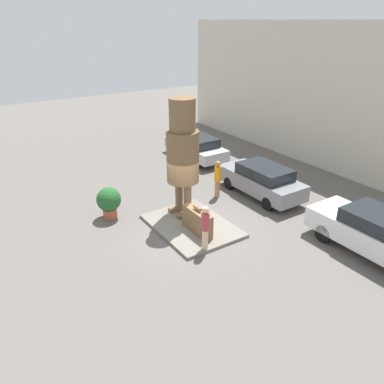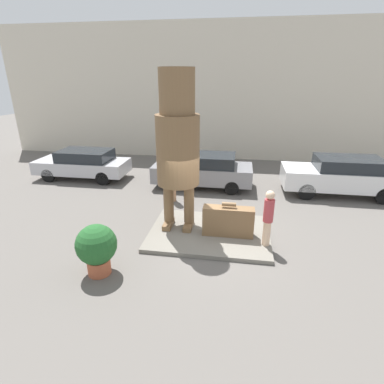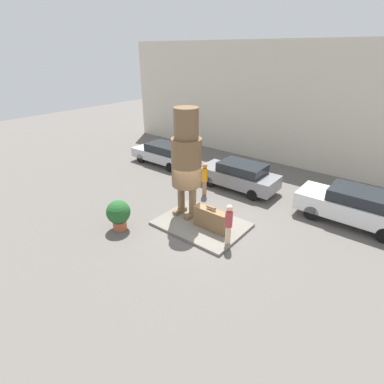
{
  "view_description": "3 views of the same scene",
  "coord_description": "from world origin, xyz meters",
  "px_view_note": "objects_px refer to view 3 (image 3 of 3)",
  "views": [
    {
      "loc": [
        11.05,
        -7.23,
        7.67
      ],
      "look_at": [
        -0.19,
        0.13,
        1.47
      ],
      "focal_mm": 35.0,
      "sensor_mm": 36.0,
      "label": 1
    },
    {
      "loc": [
        0.79,
        -8.47,
        4.76
      ],
      "look_at": [
        -0.58,
        0.11,
        1.4
      ],
      "focal_mm": 28.0,
      "sensor_mm": 36.0,
      "label": 2
    },
    {
      "loc": [
        6.78,
        -9.17,
        7.1
      ],
      "look_at": [
        -0.52,
        -0.02,
        1.5
      ],
      "focal_mm": 28.0,
      "sensor_mm": 36.0,
      "label": 3
    }
  ],
  "objects_px": {
    "statue_figure": "(186,156)",
    "planter_pot": "(119,214)",
    "giant_suitcase": "(211,219)",
    "tourist": "(229,223)",
    "worker_hivis": "(205,178)",
    "parked_car_silver": "(164,153)",
    "parked_car_white": "(355,206)",
    "parked_car_grey": "(239,175)"
  },
  "relations": [
    {
      "from": "parked_car_grey",
      "to": "parked_car_white",
      "type": "relative_size",
      "value": 0.93
    },
    {
      "from": "parked_car_silver",
      "to": "tourist",
      "type": "bearing_deg",
      "value": 148.09
    },
    {
      "from": "giant_suitcase",
      "to": "worker_hivis",
      "type": "bearing_deg",
      "value": 130.73
    },
    {
      "from": "parked_car_grey",
      "to": "planter_pot",
      "type": "distance_m",
      "value": 7.12
    },
    {
      "from": "parked_car_grey",
      "to": "parked_car_silver",
      "type": "bearing_deg",
      "value": -2.78
    },
    {
      "from": "giant_suitcase",
      "to": "tourist",
      "type": "distance_m",
      "value": 1.29
    },
    {
      "from": "tourist",
      "to": "worker_hivis",
      "type": "xyz_separation_m",
      "value": [
        -3.47,
        3.13,
        -0.07
      ]
    },
    {
      "from": "parked_car_grey",
      "to": "planter_pot",
      "type": "height_order",
      "value": "parked_car_grey"
    },
    {
      "from": "tourist",
      "to": "worker_hivis",
      "type": "bearing_deg",
      "value": 137.89
    },
    {
      "from": "tourist",
      "to": "parked_car_white",
      "type": "distance_m",
      "value": 6.03
    },
    {
      "from": "statue_figure",
      "to": "giant_suitcase",
      "type": "height_order",
      "value": "statue_figure"
    },
    {
      "from": "parked_car_white",
      "to": "planter_pot",
      "type": "xyz_separation_m",
      "value": [
        -7.74,
        -6.85,
        -0.1
      ]
    },
    {
      "from": "statue_figure",
      "to": "tourist",
      "type": "xyz_separation_m",
      "value": [
        2.76,
        -0.8,
        -1.92
      ]
    },
    {
      "from": "tourist",
      "to": "parked_car_grey",
      "type": "xyz_separation_m",
      "value": [
        -2.46,
        4.98,
        -0.25
      ]
    },
    {
      "from": "planter_pot",
      "to": "worker_hivis",
      "type": "height_order",
      "value": "worker_hivis"
    },
    {
      "from": "parked_car_silver",
      "to": "worker_hivis",
      "type": "distance_m",
      "value": 5.43
    },
    {
      "from": "planter_pot",
      "to": "giant_suitcase",
      "type": "bearing_deg",
      "value": 36.2
    },
    {
      "from": "parked_car_grey",
      "to": "parked_car_white",
      "type": "height_order",
      "value": "parked_car_white"
    },
    {
      "from": "giant_suitcase",
      "to": "parked_car_grey",
      "type": "height_order",
      "value": "parked_car_grey"
    },
    {
      "from": "statue_figure",
      "to": "tourist",
      "type": "distance_m",
      "value": 3.45
    },
    {
      "from": "giant_suitcase",
      "to": "parked_car_silver",
      "type": "relative_size",
      "value": 0.35
    },
    {
      "from": "parked_car_white",
      "to": "worker_hivis",
      "type": "xyz_separation_m",
      "value": [
        -6.9,
        -1.82,
        0.11
      ]
    },
    {
      "from": "statue_figure",
      "to": "parked_car_grey",
      "type": "xyz_separation_m",
      "value": [
        0.3,
        4.18,
        -2.17
      ]
    },
    {
      "from": "giant_suitcase",
      "to": "parked_car_white",
      "type": "bearing_deg",
      "value": 44.76
    },
    {
      "from": "tourist",
      "to": "parked_car_silver",
      "type": "distance_m",
      "value": 9.97
    },
    {
      "from": "statue_figure",
      "to": "planter_pot",
      "type": "height_order",
      "value": "statue_figure"
    },
    {
      "from": "statue_figure",
      "to": "tourist",
      "type": "bearing_deg",
      "value": -16.12
    },
    {
      "from": "parked_car_white",
      "to": "statue_figure",
      "type": "bearing_deg",
      "value": 33.87
    },
    {
      "from": "parked_car_silver",
      "to": "planter_pot",
      "type": "distance_m",
      "value": 8.28
    },
    {
      "from": "parked_car_silver",
      "to": "parked_car_white",
      "type": "bearing_deg",
      "value": 178.49
    },
    {
      "from": "parked_car_white",
      "to": "tourist",
      "type": "bearing_deg",
      "value": 55.26
    },
    {
      "from": "giant_suitcase",
      "to": "tourist",
      "type": "bearing_deg",
      "value": -20.46
    },
    {
      "from": "planter_pot",
      "to": "worker_hivis",
      "type": "relative_size",
      "value": 0.76
    },
    {
      "from": "worker_hivis",
      "to": "parked_car_silver",
      "type": "bearing_deg",
      "value": 156.86
    },
    {
      "from": "giant_suitcase",
      "to": "planter_pot",
      "type": "relative_size",
      "value": 1.15
    },
    {
      "from": "statue_figure",
      "to": "parked_car_silver",
      "type": "distance_m",
      "value": 7.58
    },
    {
      "from": "planter_pot",
      "to": "parked_car_silver",
      "type": "bearing_deg",
      "value": 120.08
    },
    {
      "from": "statue_figure",
      "to": "planter_pot",
      "type": "bearing_deg",
      "value": -119.89
    },
    {
      "from": "parked_car_grey",
      "to": "planter_pot",
      "type": "xyz_separation_m",
      "value": [
        -1.85,
        -6.88,
        -0.03
      ]
    },
    {
      "from": "tourist",
      "to": "parked_car_grey",
      "type": "relative_size",
      "value": 0.38
    },
    {
      "from": "giant_suitcase",
      "to": "parked_car_white",
      "type": "distance_m",
      "value": 6.44
    },
    {
      "from": "statue_figure",
      "to": "worker_hivis",
      "type": "height_order",
      "value": "statue_figure"
    }
  ]
}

